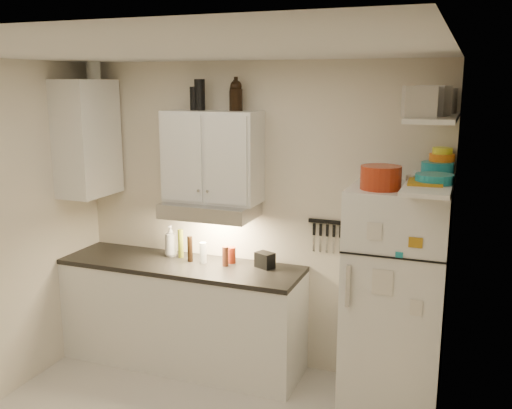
% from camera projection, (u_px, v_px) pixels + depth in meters
% --- Properties ---
extents(ceiling, '(3.20, 3.00, 0.02)m').
position_uv_depth(ceiling, '(158.00, 49.00, 3.21)').
color(ceiling, white).
rests_on(ceiling, ground).
extents(back_wall, '(3.20, 0.02, 2.60)m').
position_uv_depth(back_wall, '(254.00, 217.00, 4.87)').
color(back_wall, beige).
rests_on(back_wall, ground).
extents(right_wall, '(0.02, 3.00, 2.60)m').
position_uv_depth(right_wall, '(441.00, 306.00, 2.93)').
color(right_wall, beige).
rests_on(right_wall, ground).
extents(base_cabinet, '(2.10, 0.60, 0.88)m').
position_uv_depth(base_cabinet, '(182.00, 315.00, 4.96)').
color(base_cabinet, white).
rests_on(base_cabinet, floor).
extents(countertop, '(2.10, 0.62, 0.04)m').
position_uv_depth(countertop, '(181.00, 265.00, 4.86)').
color(countertop, black).
rests_on(countertop, base_cabinet).
extents(upper_cabinet, '(0.80, 0.33, 0.75)m').
position_uv_depth(upper_cabinet, '(213.00, 157.00, 4.70)').
color(upper_cabinet, white).
rests_on(upper_cabinet, back_wall).
extents(side_cabinet, '(0.33, 0.55, 1.00)m').
position_uv_depth(side_cabinet, '(87.00, 138.00, 4.95)').
color(side_cabinet, white).
rests_on(side_cabinet, left_wall).
extents(range_hood, '(0.76, 0.46, 0.12)m').
position_uv_depth(range_hood, '(210.00, 210.00, 4.73)').
color(range_hood, silver).
rests_on(range_hood, back_wall).
extents(fridge, '(0.70, 0.68, 1.70)m').
position_uv_depth(fridge, '(395.00, 300.00, 4.21)').
color(fridge, white).
rests_on(fridge, floor).
extents(shelf_hi, '(0.30, 0.95, 0.03)m').
position_uv_depth(shelf_hi, '(434.00, 118.00, 3.73)').
color(shelf_hi, white).
rests_on(shelf_hi, right_wall).
extents(shelf_lo, '(0.30, 0.95, 0.03)m').
position_uv_depth(shelf_lo, '(430.00, 184.00, 3.82)').
color(shelf_lo, white).
rests_on(shelf_lo, right_wall).
extents(knife_strip, '(0.42, 0.02, 0.03)m').
position_uv_depth(knife_strip, '(334.00, 222.00, 4.60)').
color(knife_strip, black).
rests_on(knife_strip, back_wall).
extents(dutch_oven, '(0.30, 0.30, 0.16)m').
position_uv_depth(dutch_oven, '(381.00, 177.00, 3.94)').
color(dutch_oven, '#A42C13').
rests_on(dutch_oven, fridge).
extents(book_stack, '(0.23, 0.29, 0.09)m').
position_uv_depth(book_stack, '(425.00, 188.00, 3.75)').
color(book_stack, '#B27E16').
rests_on(book_stack, fridge).
extents(spice_jar, '(0.07, 0.07, 0.10)m').
position_uv_depth(spice_jar, '(410.00, 183.00, 3.92)').
color(spice_jar, silver).
rests_on(spice_jar, fridge).
extents(stock_pot, '(0.30, 0.30, 0.17)m').
position_uv_depth(stock_pot, '(439.00, 100.00, 3.96)').
color(stock_pot, silver).
rests_on(stock_pot, shelf_hi).
extents(tin_a, '(0.23, 0.21, 0.19)m').
position_uv_depth(tin_a, '(433.00, 101.00, 3.65)').
color(tin_a, '#AAAAAD').
rests_on(tin_a, shelf_hi).
extents(tin_b, '(0.23, 0.23, 0.19)m').
position_uv_depth(tin_b, '(419.00, 102.00, 3.47)').
color(tin_b, '#AAAAAD').
rests_on(tin_b, shelf_hi).
extents(bowl_teal, '(0.23, 0.23, 0.09)m').
position_uv_depth(bowl_teal, '(437.00, 168.00, 4.10)').
color(bowl_teal, teal).
rests_on(bowl_teal, shelf_lo).
extents(bowl_orange, '(0.18, 0.18, 0.05)m').
position_uv_depth(bowl_orange, '(442.00, 157.00, 4.12)').
color(bowl_orange, orange).
rests_on(bowl_orange, bowl_teal).
extents(bowl_yellow, '(0.14, 0.14, 0.05)m').
position_uv_depth(bowl_yellow, '(442.00, 151.00, 4.11)').
color(bowl_yellow, yellow).
rests_on(bowl_yellow, bowl_orange).
extents(plates, '(0.30, 0.30, 0.06)m').
position_uv_depth(plates, '(434.00, 179.00, 3.74)').
color(plates, teal).
rests_on(plates, shelf_lo).
extents(growler_a, '(0.12, 0.12, 0.23)m').
position_uv_depth(growler_a, '(235.00, 96.00, 4.61)').
color(growler_a, black).
rests_on(growler_a, upper_cabinet).
extents(growler_b, '(0.12, 0.12, 0.25)m').
position_uv_depth(growler_b, '(236.00, 95.00, 4.58)').
color(growler_b, black).
rests_on(growler_b, upper_cabinet).
extents(thermos_a, '(0.11, 0.11, 0.25)m').
position_uv_depth(thermos_a, '(200.00, 95.00, 4.66)').
color(thermos_a, black).
rests_on(thermos_a, upper_cabinet).
extents(thermos_b, '(0.09, 0.09, 0.19)m').
position_uv_depth(thermos_b, '(194.00, 99.00, 4.67)').
color(thermos_b, black).
rests_on(thermos_b, upper_cabinet).
extents(side_jar, '(0.13, 0.13, 0.16)m').
position_uv_depth(side_jar, '(93.00, 70.00, 4.90)').
color(side_jar, silver).
rests_on(side_jar, side_cabinet).
extents(soap_bottle, '(0.14, 0.14, 0.31)m').
position_uv_depth(soap_bottle, '(171.00, 239.00, 5.01)').
color(soap_bottle, white).
rests_on(soap_bottle, countertop).
extents(pepper_mill, '(0.07, 0.07, 0.17)m').
position_uv_depth(pepper_mill, '(225.00, 256.00, 4.76)').
color(pepper_mill, '#5E2D1C').
rests_on(pepper_mill, countertop).
extents(oil_bottle, '(0.06, 0.06, 0.25)m').
position_uv_depth(oil_bottle, '(181.00, 243.00, 4.98)').
color(oil_bottle, olive).
rests_on(oil_bottle, countertop).
extents(vinegar_bottle, '(0.06, 0.06, 0.22)m').
position_uv_depth(vinegar_bottle, '(190.00, 249.00, 4.87)').
color(vinegar_bottle, black).
rests_on(vinegar_bottle, countertop).
extents(clear_bottle, '(0.07, 0.07, 0.18)m').
position_uv_depth(clear_bottle, '(203.00, 253.00, 4.84)').
color(clear_bottle, silver).
rests_on(clear_bottle, countertop).
extents(red_jar, '(0.08, 0.08, 0.14)m').
position_uv_depth(red_jar, '(232.00, 255.00, 4.84)').
color(red_jar, '#A42C13').
rests_on(red_jar, countertop).
extents(caddy, '(0.18, 0.16, 0.13)m').
position_uv_depth(caddy, '(265.00, 260.00, 4.72)').
color(caddy, black).
rests_on(caddy, countertop).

